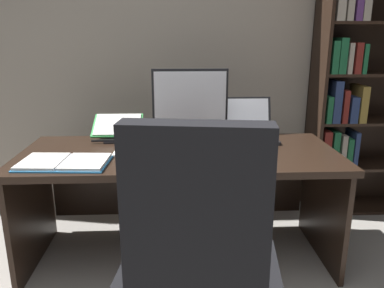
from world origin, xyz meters
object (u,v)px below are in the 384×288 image
object	(u,v)px
office_chair	(198,288)
monitor	(190,104)
desk	(179,175)
bookshelf	(360,76)
pen	(131,149)
laptop	(250,130)
reading_stand_with_book	(117,127)
notepad	(128,151)
computer_mouse	(247,155)
open_binder	(64,162)
keyboard	(193,157)

from	to	relation	value
office_chair	monitor	xyz separation A→B (m)	(0.02, 1.23, 0.47)
office_chair	desk	bearing A→B (deg)	100.78
bookshelf	pen	xyz separation A→B (m)	(-1.67, -0.66, -0.35)
desk	laptop	xyz separation A→B (m)	(0.48, 0.19, 0.24)
bookshelf	reading_stand_with_book	size ratio (longest dim) A/B	6.68
desk	reading_stand_with_book	world-z (taller)	reading_stand_with_book
reading_stand_with_book	notepad	xyz separation A→B (m)	(0.10, -0.32, -0.07)
desk	pen	bearing A→B (deg)	-166.43
pen	office_chair	bearing A→B (deg)	-70.73
desk	reading_stand_with_book	size ratio (longest dim) A/B	5.73
desk	computer_mouse	bearing A→B (deg)	-32.41
open_binder	notepad	bearing A→B (deg)	38.75
desk	bookshelf	bearing A→B (deg)	23.22
open_binder	laptop	bearing A→B (deg)	27.47
desk	keyboard	distance (m)	0.32
bookshelf	laptop	bearing A→B (deg)	-156.20
desk	keyboard	bearing A→B (deg)	-72.45
reading_stand_with_book	open_binder	distance (m)	0.58
office_chair	notepad	distance (m)	1.07
pen	bookshelf	bearing A→B (deg)	21.63
computer_mouse	notepad	xyz separation A→B (m)	(-0.68, 0.17, -0.02)
open_binder	pen	distance (m)	0.40
keyboard	reading_stand_with_book	world-z (taller)	reading_stand_with_book
office_chair	reading_stand_with_book	world-z (taller)	office_chair
keyboard	notepad	size ratio (longest dim) A/B	2.00
keyboard	computer_mouse	xyz separation A→B (m)	(0.30, 0.00, 0.01)
office_chair	monitor	distance (m)	1.32
monitor	keyboard	size ratio (longest dim) A/B	1.16
bookshelf	laptop	size ratio (longest dim) A/B	6.42
reading_stand_with_book	pen	distance (m)	0.35
desk	office_chair	xyz separation A→B (m)	(0.05, -1.05, -0.05)
bookshelf	pen	world-z (taller)	bookshelf
computer_mouse	open_binder	distance (m)	1.00
laptop	bookshelf	bearing A→B (deg)	23.80
monitor	reading_stand_with_book	bearing A→B (deg)	171.64
desk	bookshelf	world-z (taller)	bookshelf
bookshelf	office_chair	world-z (taller)	bookshelf
reading_stand_with_book	keyboard	bearing A→B (deg)	-45.33
office_chair	open_binder	world-z (taller)	office_chair
office_chair	open_binder	size ratio (longest dim) A/B	2.33
pen	open_binder	bearing A→B (deg)	-146.67
office_chair	pen	distance (m)	1.06
monitor	open_binder	distance (m)	0.87
reading_stand_with_book	monitor	bearing A→B (deg)	-8.36
reading_stand_with_book	open_binder	world-z (taller)	reading_stand_with_book
desk	computer_mouse	world-z (taller)	computer_mouse
monitor	reading_stand_with_book	xyz separation A→B (m)	(-0.49, 0.07, -0.16)
open_binder	computer_mouse	bearing A→B (deg)	6.64
laptop	keyboard	size ratio (longest dim) A/B	0.82
monitor	office_chair	bearing A→B (deg)	-91.04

